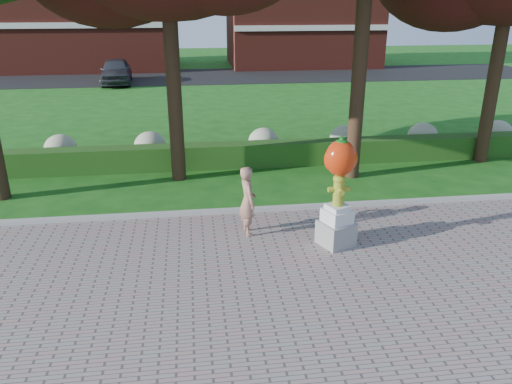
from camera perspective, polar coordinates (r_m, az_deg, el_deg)
ground at (r=10.67m, az=1.78°, el=-8.84°), size 100.00×100.00×0.00m
curb at (r=13.29m, az=-0.28°, el=-2.10°), size 40.00×0.18×0.15m
lawn_hedge at (r=16.92m, az=-2.00°, el=4.26°), size 24.00×0.70×0.80m
hydrangea_row at (r=17.89m, az=-0.49°, el=5.73°), size 20.10×1.10×0.99m
street at (r=37.52m, az=-5.24°, el=13.05°), size 50.00×8.00×0.02m
building_left at (r=43.96m, az=-19.59°, el=17.76°), size 14.00×8.00×7.00m
building_right at (r=44.19m, az=5.21°, el=18.46°), size 12.00×8.00×6.40m
hydrant_sculpture at (r=11.21m, az=9.44°, el=0.27°), size 0.90×0.90×2.55m
woman at (r=11.78m, az=-0.95°, el=-1.00°), size 0.50×0.68×1.69m
parked_car at (r=35.16m, az=-15.72°, el=13.18°), size 2.26×4.90×1.63m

